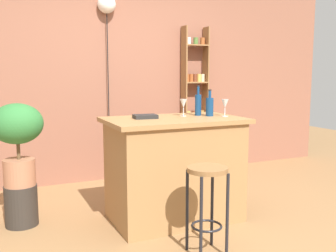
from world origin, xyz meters
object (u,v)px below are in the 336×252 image
spice_shelf (195,99)px  wine_glass_left (225,104)px  potted_plant (18,134)px  pendant_globe_light (107,7)px  plant_stool (21,205)px  cookbook (145,117)px  bottle_sauce_amber (198,104)px  bar_stool (207,191)px  wine_glass_center (183,104)px  bottle_olive_oil (210,106)px

spice_shelf → wine_glass_left: bearing=-108.1°
potted_plant → pendant_globe_light: size_ratio=0.32×
plant_stool → pendant_globe_light: 2.55m
potted_plant → cookbook: (1.08, -0.33, 0.14)m
bottle_sauce_amber → bar_stool: bearing=-114.0°
plant_stool → wine_glass_center: (1.48, -0.30, 0.89)m
spice_shelf → bar_stool: bearing=-115.8°
bottle_olive_oil → wine_glass_center: bearing=157.2°
potted_plant → bottle_olive_oil: bottle_olive_oil is taller
bar_stool → bottle_sauce_amber: 1.10m
spice_shelf → cookbook: bearing=-131.8°
pendant_globe_light → bar_stool: bearing=-87.2°
plant_stool → bottle_sauce_amber: size_ratio=1.26×
bottle_olive_oil → bar_stool: bearing=-120.9°
plant_stool → wine_glass_left: wine_glass_left is taller
plant_stool → wine_glass_left: (1.83, -0.48, 0.89)m
potted_plant → pendant_globe_light: bearing=44.8°
wine_glass_center → bottle_sauce_amber: bearing=-4.7°
plant_stool → potted_plant: 0.65m
bar_stool → pendant_globe_light: 2.84m
spice_shelf → bottle_olive_oil: bearing=-113.0°
wine_glass_center → cookbook: wine_glass_center is taller
bottle_sauce_amber → wine_glass_left: (0.20, -0.17, 0.01)m
bar_stool → plant_stool: bar_stool is taller
bottle_olive_oil → cookbook: size_ratio=1.21×
spice_shelf → cookbook: size_ratio=9.47×
pendant_globe_light → wine_glass_left: bearing=-66.7°
bottle_olive_oil → pendant_globe_light: bearing=110.7°
wine_glass_left → pendant_globe_light: pendant_globe_light is taller
bar_stool → potted_plant: size_ratio=0.91×
bar_stool → spice_shelf: bearing=64.2°
bottle_sauce_amber → wine_glass_center: bearing=175.3°
bar_stool → pendant_globe_light: pendant_globe_light is taller
bar_stool → potted_plant: (-1.25, 1.16, 0.34)m
bottle_olive_oil → cookbook: bottle_olive_oil is taller
plant_stool → potted_plant: size_ratio=0.50×
spice_shelf → potted_plant: 2.59m
wine_glass_left → spice_shelf: bearing=71.9°
potted_plant → wine_glass_center: size_ratio=4.49×
potted_plant → wine_glass_left: 1.91m
pendant_globe_light → wine_glass_center: bearing=-76.5°
potted_plant → bottle_sauce_amber: size_ratio=2.50×
wine_glass_left → pendant_globe_light: (-0.69, 1.61, 1.09)m
bottle_sauce_amber → pendant_globe_light: pendant_globe_light is taller
bottle_olive_oil → plant_stool: bearing=167.1°
spice_shelf → bottle_olive_oil: (-0.63, -1.48, 0.04)m
spice_shelf → wine_glass_center: 1.63m
bar_stool → wine_glass_left: (0.58, 0.69, 0.58)m
spice_shelf → potted_plant: bearing=-155.1°
wine_glass_left → wine_glass_center: same height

